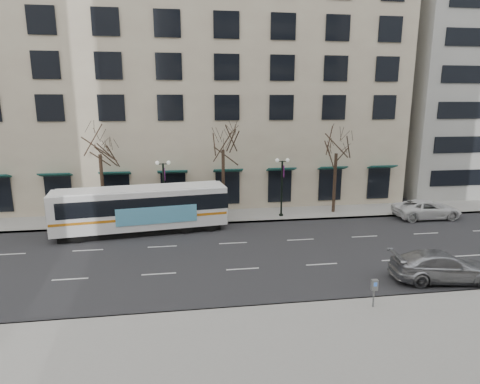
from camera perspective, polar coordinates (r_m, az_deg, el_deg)
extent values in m
plane|color=black|center=(26.86, -0.37, -8.94)|extent=(160.00, 160.00, 0.00)
cube|color=gray|center=(36.12, 5.55, -3.13)|extent=(80.00, 4.00, 0.15)
cube|color=tan|center=(45.78, -6.71, 15.27)|extent=(40.00, 20.00, 24.00)
cube|color=#999993|center=(58.31, 31.01, 18.50)|extent=(25.00, 20.00, 35.00)
cylinder|color=black|center=(34.88, -18.95, 0.38)|extent=(0.28, 0.28, 5.74)
cylinder|color=black|center=(34.40, -2.38, 1.09)|extent=(0.28, 0.28, 5.95)
cylinder|color=black|center=(36.81, 13.30, 1.14)|extent=(0.28, 0.28, 5.46)
cylinder|color=black|center=(33.78, -10.74, -0.17)|extent=(0.16, 0.16, 5.00)
cylinder|color=black|center=(34.38, -10.57, -3.99)|extent=(0.36, 0.36, 0.30)
cube|color=black|center=(33.33, -10.91, 3.94)|extent=(0.90, 0.06, 0.06)
sphere|color=silver|center=(33.34, -11.69, 4.08)|extent=(0.32, 0.32, 0.32)
sphere|color=silver|center=(33.30, -10.14, 4.13)|extent=(0.32, 0.32, 0.32)
cube|color=#6D1D69|center=(33.46, -10.64, 2.51)|extent=(0.04, 0.45, 1.00)
cylinder|color=black|center=(34.78, 5.95, 0.36)|extent=(0.16, 0.16, 5.00)
cylinder|color=black|center=(35.35, 5.86, -3.37)|extent=(0.36, 0.36, 0.30)
cube|color=black|center=(34.34, 6.04, 4.35)|extent=(0.90, 0.06, 0.06)
sphere|color=silver|center=(34.21, 5.31, 4.51)|extent=(0.32, 0.32, 0.32)
sphere|color=silver|center=(34.44, 6.77, 4.53)|extent=(0.32, 0.32, 0.32)
cube|color=#6D1D69|center=(34.50, 6.20, 2.96)|extent=(0.04, 0.45, 1.00)
cube|color=white|center=(31.71, -13.87, -2.16)|extent=(13.21, 4.45, 2.97)
cube|color=black|center=(32.17, -13.71, -5.04)|extent=(12.14, 3.98, 0.49)
cube|color=black|center=(31.60, -13.33, -1.32)|extent=(12.70, 4.43, 1.19)
cube|color=orange|center=(31.84, -13.82, -3.05)|extent=(13.08, 4.47, 0.19)
cube|color=#57ACD3|center=(30.44, -11.71, -3.25)|extent=(5.90, 0.83, 1.30)
cube|color=white|center=(31.36, -14.02, 0.52)|extent=(12.53, 4.09, 0.09)
cylinder|color=black|center=(31.14, -22.04, -5.76)|extent=(1.11, 0.44, 1.08)
cylinder|color=black|center=(33.50, -21.61, -4.44)|extent=(1.11, 0.44, 1.08)
cylinder|color=black|center=(31.15, -7.67, -4.90)|extent=(1.11, 0.44, 1.08)
cylinder|color=black|center=(33.51, -8.27, -3.65)|extent=(1.11, 0.44, 1.08)
cylinder|color=black|center=(31.46, -4.16, -4.64)|extent=(1.11, 0.44, 1.08)
cylinder|color=black|center=(33.79, -5.00, -3.42)|extent=(1.11, 0.44, 1.08)
imported|color=#9FA1A6|center=(25.73, 26.80, -9.41)|extent=(5.96, 3.01, 1.66)
imported|color=silver|center=(38.42, 25.04, -2.23)|extent=(5.74, 2.72, 1.58)
cylinder|color=gray|center=(21.14, 18.46, -14.03)|extent=(0.09, 0.09, 0.98)
cube|color=gray|center=(20.86, 18.59, -12.42)|extent=(0.32, 0.22, 0.54)
cube|color=blue|center=(20.76, 18.74, -12.34)|extent=(0.15, 0.03, 0.20)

